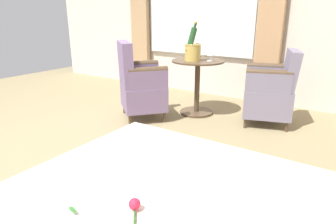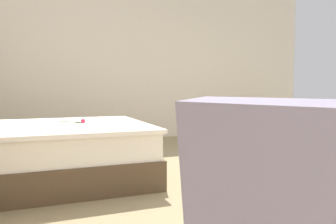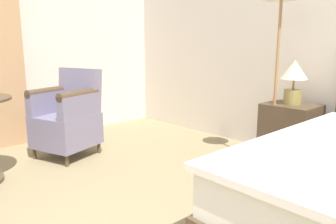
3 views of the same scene
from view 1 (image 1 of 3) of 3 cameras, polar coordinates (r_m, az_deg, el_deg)
name	(u,v)px [view 1 (image 1 of 3)]	position (r m, az deg, el deg)	size (l,w,h in m)	color
ground_plane	(37,162)	(3.10, -23.74, -8.72)	(8.05, 8.05, 0.00)	#8E7F5A
side_table_round	(197,83)	(4.09, 5.59, 5.57)	(0.70, 0.70, 0.74)	#4D3B29
champagne_bucket	(193,50)	(3.96, 4.70, 11.75)	(0.22, 0.22, 0.50)	tan
wine_glass_near_bucket	(210,54)	(3.97, 8.02, 10.87)	(0.07, 0.07, 0.13)	white
wine_glass_near_edge	(194,50)	(4.20, 4.98, 11.61)	(0.07, 0.07, 0.15)	white
armchair_by_window	(271,92)	(3.88, 19.04, 3.70)	(0.69, 0.73, 0.93)	#4D3B29
armchair_facing_bed	(139,85)	(3.89, -5.48, 5.08)	(0.79, 0.79, 1.00)	#4D3B29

